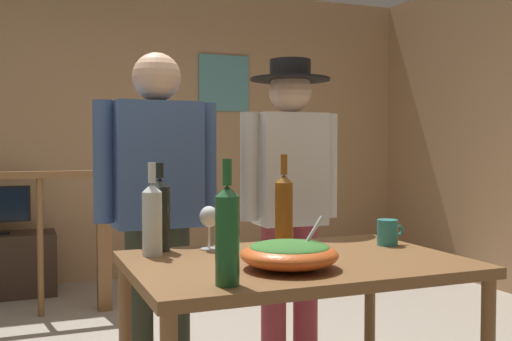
{
  "coord_description": "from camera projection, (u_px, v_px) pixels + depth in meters",
  "views": [
    {
      "loc": [
        -0.71,
        -2.67,
        1.21
      ],
      "look_at": [
        0.23,
        -0.31,
        1.11
      ],
      "focal_mm": 41.4,
      "sensor_mm": 36.0,
      "label": 1
    }
  ],
  "objects": [
    {
      "name": "back_wall",
      "position": [
        105.0,
        131.0,
        5.36
      ],
      "size": [
        6.11,
        0.1,
        2.71
      ],
      "primitive_type": "cube",
      "color": "tan",
      "rests_on": "ground_plane"
    },
    {
      "name": "framed_picture",
      "position": [
        224.0,
        83.0,
        5.69
      ],
      "size": [
        0.5,
        0.03,
        0.54
      ],
      "primitive_type": "cube",
      "color": "#56969B"
    },
    {
      "name": "serving_table",
      "position": [
        295.0,
        281.0,
        2.19
      ],
      "size": [
        1.21,
        0.83,
        0.79
      ],
      "color": "brown",
      "rests_on": "ground_plane"
    },
    {
      "name": "salad_bowl",
      "position": [
        289.0,
        253.0,
        2.01
      ],
      "size": [
        0.34,
        0.34,
        0.18
      ],
      "color": "#DB5B23",
      "rests_on": "serving_table"
    },
    {
      "name": "wine_glass",
      "position": [
        209.0,
        219.0,
        2.37
      ],
      "size": [
        0.08,
        0.08,
        0.18
      ],
      "color": "silver",
      "rests_on": "serving_table"
    },
    {
      "name": "wine_bottle_dark",
      "position": [
        160.0,
        213.0,
        2.35
      ],
      "size": [
        0.08,
        0.08,
        0.35
      ],
      "color": "black",
      "rests_on": "serving_table"
    },
    {
      "name": "wine_bottle_amber",
      "position": [
        284.0,
        210.0,
        2.38
      ],
      "size": [
        0.07,
        0.07,
        0.38
      ],
      "color": "brown",
      "rests_on": "serving_table"
    },
    {
      "name": "wine_bottle_clear",
      "position": [
        152.0,
        218.0,
        2.24
      ],
      "size": [
        0.08,
        0.08,
        0.36
      ],
      "color": "silver",
      "rests_on": "serving_table"
    },
    {
      "name": "wine_bottle_green",
      "position": [
        227.0,
        233.0,
        1.76
      ],
      "size": [
        0.07,
        0.07,
        0.38
      ],
      "color": "#1E5628",
      "rests_on": "serving_table"
    },
    {
      "name": "mug_teal",
      "position": [
        388.0,
        232.0,
        2.48
      ],
      "size": [
        0.12,
        0.09,
        0.11
      ],
      "color": "teal",
      "rests_on": "serving_table"
    },
    {
      "name": "person_standing_left",
      "position": [
        157.0,
        196.0,
        2.79
      ],
      "size": [
        0.59,
        0.23,
        1.65
      ],
      "rotation": [
        0.0,
        0.0,
        3.17
      ],
      "color": "#2D3323",
      "rests_on": "ground_plane"
    },
    {
      "name": "person_standing_right",
      "position": [
        290.0,
        191.0,
        3.04
      ],
      "size": [
        0.53,
        0.41,
        1.65
      ],
      "rotation": [
        0.0,
        0.0,
        3.11
      ],
      "color": "#9E3842",
      "rests_on": "ground_plane"
    }
  ]
}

